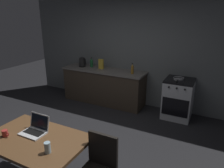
{
  "coord_description": "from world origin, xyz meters",
  "views": [
    {
      "loc": [
        1.91,
        -2.48,
        2.23
      ],
      "look_at": [
        0.15,
        0.95,
        0.93
      ],
      "focal_mm": 33.79,
      "sensor_mm": 36.0,
      "label": 1
    }
  ],
  "objects_px": {
    "coffee_mug": "(5,133)",
    "laptop": "(35,129)",
    "stove_oven": "(178,99)",
    "drinking_glass": "(47,148)",
    "bottle_b": "(92,63)",
    "electric_kettle": "(82,62)",
    "cereal_box": "(101,64)",
    "bottle": "(132,69)",
    "chair": "(99,167)",
    "dining_table": "(35,143)",
    "frying_pan": "(179,79)"
  },
  "relations": [
    {
      "from": "chair",
      "to": "drinking_glass",
      "type": "bearing_deg",
      "value": -143.77
    },
    {
      "from": "electric_kettle",
      "to": "frying_pan",
      "type": "xyz_separation_m",
      "value": [
        2.49,
        -0.03,
        -0.09
      ]
    },
    {
      "from": "dining_table",
      "to": "bottle",
      "type": "bearing_deg",
      "value": 86.58
    },
    {
      "from": "coffee_mug",
      "to": "drinking_glass",
      "type": "height_order",
      "value": "drinking_glass"
    },
    {
      "from": "laptop",
      "to": "bottle",
      "type": "bearing_deg",
      "value": 91.91
    },
    {
      "from": "chair",
      "to": "frying_pan",
      "type": "xyz_separation_m",
      "value": [
        0.37,
        2.72,
        0.38
      ]
    },
    {
      "from": "bottle_b",
      "to": "chair",
      "type": "bearing_deg",
      "value": -56.4
    },
    {
      "from": "stove_oven",
      "to": "bottle",
      "type": "distance_m",
      "value": 1.22
    },
    {
      "from": "electric_kettle",
      "to": "bottle_b",
      "type": "xyz_separation_m",
      "value": [
        0.24,
        0.08,
        -0.0
      ]
    },
    {
      "from": "chair",
      "to": "drinking_glass",
      "type": "relative_size",
      "value": 6.86
    },
    {
      "from": "drinking_glass",
      "to": "bottle_b",
      "type": "height_order",
      "value": "bottle_b"
    },
    {
      "from": "electric_kettle",
      "to": "cereal_box",
      "type": "distance_m",
      "value": 0.56
    },
    {
      "from": "laptop",
      "to": "coffee_mug",
      "type": "distance_m",
      "value": 0.36
    },
    {
      "from": "dining_table",
      "to": "chair",
      "type": "xyz_separation_m",
      "value": [
        0.85,
        0.14,
        -0.14
      ]
    },
    {
      "from": "stove_oven",
      "to": "cereal_box",
      "type": "relative_size",
      "value": 3.55
    },
    {
      "from": "laptop",
      "to": "frying_pan",
      "type": "relative_size",
      "value": 0.8
    },
    {
      "from": "bottle",
      "to": "bottle_b",
      "type": "relative_size",
      "value": 1.02
    },
    {
      "from": "chair",
      "to": "electric_kettle",
      "type": "height_order",
      "value": "electric_kettle"
    },
    {
      "from": "electric_kettle",
      "to": "frying_pan",
      "type": "relative_size",
      "value": 0.61
    },
    {
      "from": "stove_oven",
      "to": "electric_kettle",
      "type": "xyz_separation_m",
      "value": [
        -2.52,
        0.0,
        0.56
      ]
    },
    {
      "from": "stove_oven",
      "to": "chair",
      "type": "distance_m",
      "value": 2.78
    },
    {
      "from": "bottle",
      "to": "drinking_glass",
      "type": "relative_size",
      "value": 1.91
    },
    {
      "from": "stove_oven",
      "to": "drinking_glass",
      "type": "height_order",
      "value": "stove_oven"
    },
    {
      "from": "drinking_glass",
      "to": "bottle",
      "type": "bearing_deg",
      "value": 93.48
    },
    {
      "from": "coffee_mug",
      "to": "bottle_b",
      "type": "distance_m",
      "value": 3.18
    },
    {
      "from": "bottle",
      "to": "drinking_glass",
      "type": "distance_m",
      "value": 2.99
    },
    {
      "from": "cereal_box",
      "to": "frying_pan",
      "type": "bearing_deg",
      "value": -1.48
    },
    {
      "from": "chair",
      "to": "laptop",
      "type": "xyz_separation_m",
      "value": [
        -0.95,
        -0.03,
        0.25
      ]
    },
    {
      "from": "stove_oven",
      "to": "drinking_glass",
      "type": "xyz_separation_m",
      "value": [
        -0.9,
        -3.03,
        0.36
      ]
    },
    {
      "from": "dining_table",
      "to": "coffee_mug",
      "type": "height_order",
      "value": "coffee_mug"
    },
    {
      "from": "laptop",
      "to": "cereal_box",
      "type": "relative_size",
      "value": 1.29
    },
    {
      "from": "laptop",
      "to": "electric_kettle",
      "type": "xyz_separation_m",
      "value": [
        -1.17,
        2.78,
        0.22
      ]
    },
    {
      "from": "drinking_glass",
      "to": "stove_oven",
      "type": "bearing_deg",
      "value": 73.46
    },
    {
      "from": "laptop",
      "to": "bottle_b",
      "type": "xyz_separation_m",
      "value": [
        -0.93,
        2.86,
        0.22
      ]
    },
    {
      "from": "stove_oven",
      "to": "dining_table",
      "type": "relative_size",
      "value": 0.68
    },
    {
      "from": "bottle",
      "to": "frying_pan",
      "type": "xyz_separation_m",
      "value": [
        1.05,
        0.02,
        -0.09
      ]
    },
    {
      "from": "dining_table",
      "to": "frying_pan",
      "type": "relative_size",
      "value": 3.27
    },
    {
      "from": "stove_oven",
      "to": "bottle",
      "type": "bearing_deg",
      "value": -177.48
    },
    {
      "from": "bottle_b",
      "to": "drinking_glass",
      "type": "bearing_deg",
      "value": -66.03
    },
    {
      "from": "coffee_mug",
      "to": "cereal_box",
      "type": "distance_m",
      "value": 3.07
    },
    {
      "from": "laptop",
      "to": "bottle_b",
      "type": "bearing_deg",
      "value": 115.56
    },
    {
      "from": "coffee_mug",
      "to": "laptop",
      "type": "bearing_deg",
      "value": 41.66
    },
    {
      "from": "laptop",
      "to": "bottle_b",
      "type": "distance_m",
      "value": 3.02
    },
    {
      "from": "chair",
      "to": "cereal_box",
      "type": "distance_m",
      "value": 3.22
    },
    {
      "from": "stove_oven",
      "to": "drinking_glass",
      "type": "distance_m",
      "value": 3.18
    },
    {
      "from": "electric_kettle",
      "to": "coffee_mug",
      "type": "relative_size",
      "value": 2.18
    },
    {
      "from": "frying_pan",
      "to": "coffee_mug",
      "type": "height_order",
      "value": "frying_pan"
    },
    {
      "from": "coffee_mug",
      "to": "bottle_b",
      "type": "xyz_separation_m",
      "value": [
        -0.66,
        3.1,
        0.22
      ]
    },
    {
      "from": "bottle",
      "to": "drinking_glass",
      "type": "height_order",
      "value": "bottle"
    },
    {
      "from": "frying_pan",
      "to": "cereal_box",
      "type": "relative_size",
      "value": 1.6
    }
  ]
}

